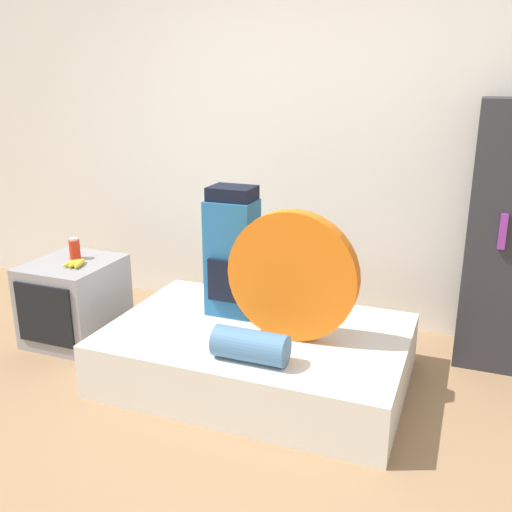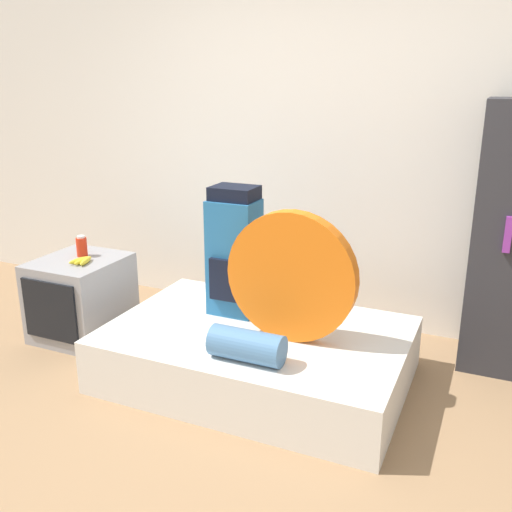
% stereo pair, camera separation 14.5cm
% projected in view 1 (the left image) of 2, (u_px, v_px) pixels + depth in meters
% --- Properties ---
extents(ground_plane, '(16.00, 16.00, 0.00)m').
position_uv_depth(ground_plane, '(207.00, 458.00, 2.72)').
color(ground_plane, '#997551').
extents(wall_back, '(8.00, 0.05, 2.60)m').
position_uv_depth(wall_back, '(320.00, 143.00, 4.00)').
color(wall_back, white).
rests_on(wall_back, ground_plane).
extents(bed, '(1.73, 1.16, 0.32)m').
position_uv_depth(bed, '(257.00, 354.00, 3.40)').
color(bed, silver).
rests_on(bed, ground_plane).
extents(backpack, '(0.29, 0.26, 0.80)m').
position_uv_depth(backpack, '(232.00, 253.00, 3.48)').
color(backpack, '#23669E').
rests_on(backpack, bed).
extents(tent_bag, '(0.74, 0.09, 0.74)m').
position_uv_depth(tent_bag, '(292.00, 276.00, 3.13)').
color(tent_bag, orange).
rests_on(tent_bag, bed).
extents(sleeping_roll, '(0.40, 0.17, 0.17)m').
position_uv_depth(sleeping_roll, '(250.00, 346.00, 2.96)').
color(sleeping_roll, teal).
rests_on(sleeping_roll, bed).
extents(television, '(0.53, 0.61, 0.56)m').
position_uv_depth(television, '(75.00, 301.00, 3.89)').
color(television, '#939399').
rests_on(television, ground_plane).
extents(canister, '(0.07, 0.07, 0.15)m').
position_uv_depth(canister, '(75.00, 249.00, 3.87)').
color(canister, red).
rests_on(canister, television).
extents(banana_bunch, '(0.13, 0.17, 0.04)m').
position_uv_depth(banana_bunch, '(77.00, 263.00, 3.73)').
color(banana_bunch, yellow).
rests_on(banana_bunch, television).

